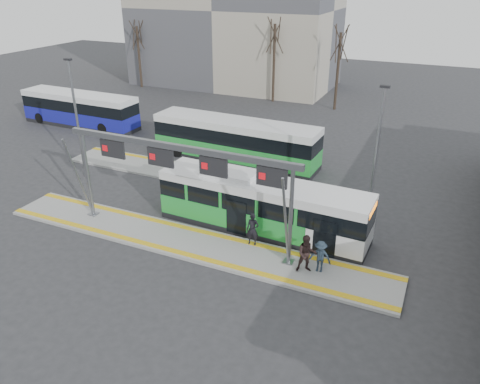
# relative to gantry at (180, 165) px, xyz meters

# --- Properties ---
(ground) EXTENTS (120.00, 120.00, 0.00)m
(ground) POSITION_rel_gantry_xyz_m (0.35, -0.25, -4.30)
(ground) COLOR #2D2D30
(ground) RESTS_ON ground
(platform_main) EXTENTS (22.00, 3.00, 0.15)m
(platform_main) POSITION_rel_gantry_xyz_m (0.35, -0.25, -4.22)
(platform_main) COLOR gray
(platform_main) RESTS_ON ground
(platform_second) EXTENTS (20.00, 3.00, 0.15)m
(platform_second) POSITION_rel_gantry_xyz_m (-3.65, 7.75, -4.22)
(platform_second) COLOR gray
(platform_second) RESTS_ON ground
(tactile_main) EXTENTS (22.00, 2.65, 0.02)m
(tactile_main) POSITION_rel_gantry_xyz_m (0.35, -0.25, -4.14)
(tactile_main) COLOR yellow
(tactile_main) RESTS_ON platform_main
(tactile_second) EXTENTS (20.00, 0.35, 0.02)m
(tactile_second) POSITION_rel_gantry_xyz_m (-3.65, 8.90, -4.14)
(tactile_second) COLOR yellow
(tactile_second) RESTS_ON platform_second
(gantry) EXTENTS (13.00, 1.68, 5.20)m
(gantry) POSITION_rel_gantry_xyz_m (0.00, 0.00, 0.00)
(gantry) COLOR slate
(gantry) RESTS_ON platform_main
(apartment_block) EXTENTS (24.50, 12.50, 18.40)m
(apartment_block) POSITION_rel_gantry_xyz_m (-13.65, 35.75, 4.91)
(apartment_block) COLOR #A79D8B
(apartment_block) RESTS_ON ground
(hero_bus) EXTENTS (11.72, 2.86, 3.20)m
(hero_bus) POSITION_rel_gantry_xyz_m (3.35, 2.69, -2.83)
(hero_bus) COLOR black
(hero_bus) RESTS_ON ground
(bg_bus_green) EXTENTS (12.70, 3.12, 3.15)m
(bg_bus_green) POSITION_rel_gantry_xyz_m (-2.32, 11.47, -2.74)
(bg_bus_green) COLOR black
(bg_bus_green) RESTS_ON ground
(bg_bus_blue) EXTENTS (11.55, 2.75, 3.00)m
(bg_bus_blue) POSITION_rel_gantry_xyz_m (-19.04, 13.68, -2.82)
(bg_bus_blue) COLOR black
(bg_bus_blue) RESTS_ON ground
(passenger_a) EXTENTS (0.69, 0.50, 1.76)m
(passenger_a) POSITION_rel_gantry_xyz_m (3.60, 0.85, -3.27)
(passenger_a) COLOR black
(passenger_a) RESTS_ON platform_main
(passenger_b) EXTENTS (1.14, 1.04, 1.90)m
(passenger_b) POSITION_rel_gantry_xyz_m (6.82, -0.30, -3.20)
(passenger_b) COLOR black
(passenger_b) RESTS_ON platform_main
(passenger_c) EXTENTS (1.05, 0.62, 1.61)m
(passenger_c) POSITION_rel_gantry_xyz_m (7.41, -0.04, -3.34)
(passenger_c) COLOR #1F2B37
(passenger_c) RESTS_ON platform_main
(tree_left) EXTENTS (1.40, 1.40, 9.13)m
(tree_left) POSITION_rel_gantry_xyz_m (-6.07, 29.27, 2.62)
(tree_left) COLOR #382B21
(tree_left) RESTS_ON ground
(tree_mid) EXTENTS (1.40, 1.40, 8.61)m
(tree_mid) POSITION_rel_gantry_xyz_m (0.90, 28.86, 2.23)
(tree_mid) COLOR #382B21
(tree_mid) RESTS_ON ground
(tree_far) EXTENTS (1.40, 1.40, 8.06)m
(tree_far) POSITION_rel_gantry_xyz_m (-23.29, 29.14, 1.81)
(tree_far) COLOR #382B21
(tree_far) RESTS_ON ground
(lamp_west) EXTENTS (0.50, 0.25, 8.05)m
(lamp_west) POSITION_rel_gantry_xyz_m (-10.63, 4.48, -0.03)
(lamp_west) COLOR slate
(lamp_west) RESTS_ON ground
(lamp_east) EXTENTS (0.50, 0.25, 7.85)m
(lamp_east) POSITION_rel_gantry_xyz_m (8.56, 5.91, -0.13)
(lamp_east) COLOR slate
(lamp_east) RESTS_ON ground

